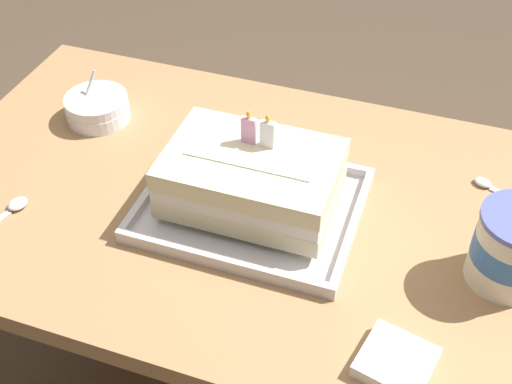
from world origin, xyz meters
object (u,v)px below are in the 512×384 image
(bowl_stack, at_px, (97,108))
(serving_spoon_by_bowls, at_px, (494,188))
(serving_spoon_near_tray, at_px, (11,209))
(birthday_cake, at_px, (252,178))
(foil_tray, at_px, (252,206))
(napkin_pile, at_px, (396,362))

(bowl_stack, bearing_deg, serving_spoon_by_bowls, 2.73)
(serving_spoon_near_tray, bearing_deg, birthday_cake, 19.87)
(birthday_cake, height_order, serving_spoon_by_bowls, birthday_cake)
(foil_tray, relative_size, bowl_stack, 2.89)
(napkin_pile, bearing_deg, bowl_stack, 150.48)
(serving_spoon_by_bowls, relative_size, napkin_pile, 1.20)
(bowl_stack, distance_m, serving_spoon_near_tray, 0.27)
(serving_spoon_near_tray, bearing_deg, napkin_pile, -7.42)
(foil_tray, distance_m, serving_spoon_by_bowls, 0.41)
(bowl_stack, height_order, napkin_pile, bowl_stack)
(birthday_cake, height_order, napkin_pile, birthday_cake)
(bowl_stack, xyz_separation_m, serving_spoon_near_tray, (-0.01, -0.27, -0.02))
(napkin_pile, bearing_deg, serving_spoon_near_tray, 172.58)
(birthday_cake, distance_m, serving_spoon_by_bowls, 0.41)
(serving_spoon_near_tray, height_order, napkin_pile, napkin_pile)
(birthday_cake, relative_size, serving_spoon_near_tray, 1.89)
(birthday_cake, height_order, bowl_stack, birthday_cake)
(serving_spoon_near_tray, bearing_deg, bowl_stack, 88.26)
(birthday_cake, distance_m, serving_spoon_near_tray, 0.39)
(serving_spoon_near_tray, bearing_deg, foil_tray, 19.85)
(birthday_cake, height_order, serving_spoon_near_tray, birthday_cake)
(foil_tray, bearing_deg, birthday_cake, 90.00)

